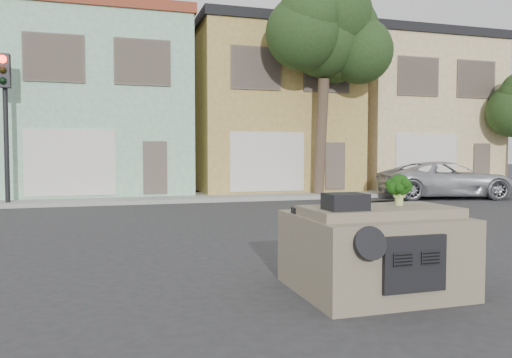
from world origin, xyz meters
name	(u,v)px	position (x,y,z in m)	size (l,w,h in m)	color
ground_plane	(291,248)	(0.00, 0.00, 0.00)	(120.00, 120.00, 0.00)	#303033
sidewalk	(195,197)	(0.00, 10.50, 0.07)	(40.00, 3.00, 0.15)	gray
townhouse_mint	(101,108)	(-3.50, 14.50, 3.77)	(7.20, 8.20, 7.55)	#94C7A6
townhouse_tan	(262,112)	(4.00, 14.50, 3.77)	(7.20, 8.20, 7.55)	tan
townhouse_beige	(397,116)	(11.50, 14.50, 3.77)	(7.20, 8.20, 7.55)	#D6BC84
silver_pickup	(446,198)	(9.67, 8.05, 0.00)	(2.43, 5.26, 1.46)	#B6B8BE
traffic_signal	(5,130)	(-6.50, 9.50, 2.55)	(0.40, 0.40, 5.10)	black
tree_near	(321,92)	(5.00, 9.80, 4.25)	(4.40, 4.00, 8.50)	#223B19
car_dashboard	(373,248)	(0.00, -3.00, 0.56)	(2.00, 1.80, 1.12)	#756954
instrument_hump	(345,202)	(-0.58, -3.35, 1.22)	(0.48, 0.38, 0.20)	black
wiper_arm	(377,201)	(0.28, -2.62, 1.13)	(0.70, 0.03, 0.02)	black
broccoli	(399,189)	(0.34, -3.07, 1.33)	(0.34, 0.34, 0.42)	black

